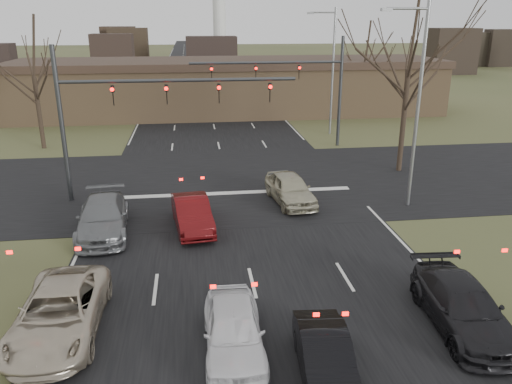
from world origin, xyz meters
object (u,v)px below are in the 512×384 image
streetlight_right_near (416,97)px  car_black_hatch (325,357)px  building (230,86)px  car_silver_ahead (290,189)px  car_grey_ahead (103,217)px  car_red_ahead (192,213)px  car_silver_suv (59,312)px  streetlight_right_far (331,65)px  mast_arm_near (126,104)px  car_charcoal_sedan (463,307)px  mast_arm_far (303,79)px  car_white_sedan (234,330)px

streetlight_right_near → car_black_hatch: streetlight_right_near is taller
building → car_silver_ahead: (1.00, -26.84, -1.90)m
streetlight_right_near → car_grey_ahead: streetlight_right_near is taller
car_red_ahead → car_silver_ahead: car_silver_ahead is taller
car_silver_suv → car_grey_ahead: (0.10, 7.66, 0.03)m
streetlight_right_far → mast_arm_near: bearing=-136.1°
car_red_ahead → car_silver_suv: bearing=-125.0°
streetlight_right_near → car_red_ahead: streetlight_right_near is taller
building → mast_arm_near: bearing=-106.1°
car_silver_suv → car_charcoal_sedan: car_silver_suv is taller
streetlight_right_near → car_red_ahead: size_ratio=2.27×
car_grey_ahead → mast_arm_far: bearing=45.4°
car_silver_suv → car_silver_ahead: size_ratio=1.17×
car_charcoal_sedan → car_silver_ahead: bearing=108.9°
car_black_hatch → car_red_ahead: car_red_ahead is taller
mast_arm_near → car_silver_suv: bearing=-94.5°
car_black_hatch → streetlight_right_far: bearing=79.2°
car_silver_suv → car_silver_ahead: 13.91m
mast_arm_near → car_grey_ahead: 6.38m
car_white_sedan → car_red_ahead: bearing=97.9°
streetlight_right_near → car_silver_ahead: bearing=168.7°
car_red_ahead → mast_arm_near: bearing=117.0°
mast_arm_near → car_black_hatch: bearing=-66.7°
car_charcoal_sedan → car_red_ahead: bearing=136.6°
car_red_ahead → car_black_hatch: bearing=-79.1°
mast_arm_far → car_red_ahead: bearing=-119.6°
mast_arm_far → streetlight_right_near: size_ratio=1.11×
car_white_sedan → car_silver_ahead: 12.66m
mast_arm_far → car_white_sedan: bearing=-106.8°
streetlight_right_far → car_charcoal_sedan: bearing=-96.5°
car_red_ahead → car_silver_ahead: size_ratio=0.98×
car_grey_ahead → building: bearing=70.2°
streetlight_right_far → mast_arm_far: bearing=-128.1°
streetlight_right_far → car_white_sedan: bearing=-110.4°
mast_arm_near → car_silver_suv: mast_arm_near is taller
streetlight_right_near → car_black_hatch: 15.18m
building → car_black_hatch: bearing=-91.0°
building → mast_arm_near: mast_arm_near is taller
car_grey_ahead → car_red_ahead: 3.97m
mast_arm_near → car_black_hatch: size_ratio=3.17×
car_red_ahead → car_silver_ahead: 5.82m
car_silver_suv → streetlight_right_far: bearing=59.8°
car_silver_suv → car_red_ahead: size_ratio=1.20×
building → car_silver_ahead: building is taller
mast_arm_near → streetlight_right_far: streetlight_right_far is taller
building → car_silver_suv: (-8.20, -37.28, -1.93)m
mast_arm_far → streetlight_right_far: size_ratio=1.11×
building → car_black_hatch: 40.29m
streetlight_right_far → car_red_ahead: bearing=-121.6°
streetlight_right_near → car_white_sedan: size_ratio=2.36×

